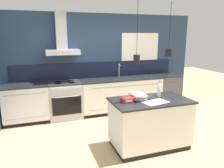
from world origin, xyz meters
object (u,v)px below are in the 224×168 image
oven_range (65,100)px  dishwasher (166,90)px  bottle_on_island (159,90)px  book_stack (138,97)px  red_supply_box (127,100)px

oven_range → dishwasher: bearing=0.1°
bottle_on_island → book_stack: bottle_on_island is taller
dishwasher → bottle_on_island: bottle_on_island is taller
book_stack → red_supply_box: 0.24m
dishwasher → book_stack: (-1.86, -1.94, 0.51)m
book_stack → red_supply_box: bearing=-166.9°
book_stack → red_supply_box: book_stack is taller
oven_range → dishwasher: size_ratio=1.00×
oven_range → book_stack: 2.27m
dishwasher → red_supply_box: size_ratio=4.53×
oven_range → dishwasher: 2.93m
dishwasher → bottle_on_island: (-1.40, -1.88, 0.58)m
bottle_on_island → book_stack: 0.47m
dishwasher → red_supply_box: red_supply_box is taller
dishwasher → book_stack: book_stack is taller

